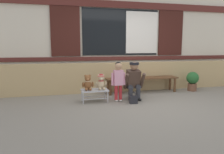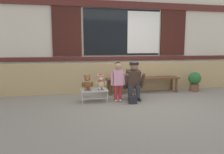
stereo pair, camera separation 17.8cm
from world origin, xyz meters
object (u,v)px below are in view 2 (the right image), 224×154
Objects in this scene: handbag_on_ground at (133,100)px; adult_crouching at (134,81)px; teddy_bear_plain at (87,83)px; teddy_bear_with_hat at (101,82)px; wooden_bench_long at (143,80)px; potted_plant at (195,81)px; child_standing at (118,77)px; small_display_bench at (94,91)px.

adult_crouching is at bearing 69.97° from handbag_on_ground.
teddy_bear_with_hat is (0.32, 0.00, 0.01)m from teddy_bear_plain.
adult_crouching is at bearing 0.22° from teddy_bear_plain.
wooden_bench_long is 1.56m from potted_plant.
child_standing is (0.40, -0.09, 0.12)m from teddy_bear_with_hat.
teddy_bear_plain is 0.32m from teddy_bear_with_hat.
small_display_bench is 1.01m from adult_crouching.
teddy_bear_plain reaches higher than potted_plant.
small_display_bench is 3.10m from potted_plant.
teddy_bear_with_hat is at bearing -168.82° from potted_plant.
potted_plant is at bearing 11.18° from teddy_bear_with_hat.
small_display_bench is (-1.49, -0.71, -0.11)m from wooden_bench_long.
teddy_bear_plain is at bearing -179.87° from teddy_bear_with_hat.
teddy_bear_plain is 1.15m from adult_crouching.
teddy_bear_plain is at bearing 160.23° from handbag_on_ground.
handbag_on_ground is at bearing -120.77° from wooden_bench_long.
wooden_bench_long is 2.21× the size of adult_crouching.
small_display_bench is 2.35× the size of handbag_on_ground.
potted_plant is (2.06, 0.57, -0.16)m from adult_crouching.
adult_crouching is (0.83, 0.00, 0.01)m from teddy_bear_with_hat.
adult_crouching is 0.55m from handbag_on_ground.
adult_crouching reaches higher than handbag_on_ground.
adult_crouching is 1.67× the size of potted_plant.
teddy_bear_with_hat is at bearing -152.01° from wooden_bench_long.
wooden_bench_long is at bearing 54.38° from adult_crouching.
teddy_bear_with_hat is 1.34× the size of handbag_on_ground.
wooden_bench_long is 1.25m from child_standing.
small_display_bench is at bearing -179.23° from teddy_bear_with_hat.
teddy_bear_with_hat is 2.94m from potted_plant.
teddy_bear_plain is 0.38× the size of adult_crouching.
handbag_on_ground is 2.39m from potted_plant.
potted_plant is at bearing 23.11° from handbag_on_ground.
small_display_bench is 0.25m from teddy_bear_plain.
wooden_bench_long reaches higher than handbag_on_ground.
small_display_bench is at bearing -0.51° from teddy_bear_plain.
child_standing is at bearing 136.96° from handbag_on_ground.
wooden_bench_long is at bearing 40.72° from child_standing.
teddy_bear_plain is at bearing -156.79° from wooden_bench_long.
small_display_bench is 1.12× the size of potted_plant.
small_display_bench is at bearing -154.55° from wooden_bench_long.
adult_crouching is (1.15, 0.00, 0.02)m from teddy_bear_plain.
child_standing reaches higher than small_display_bench.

